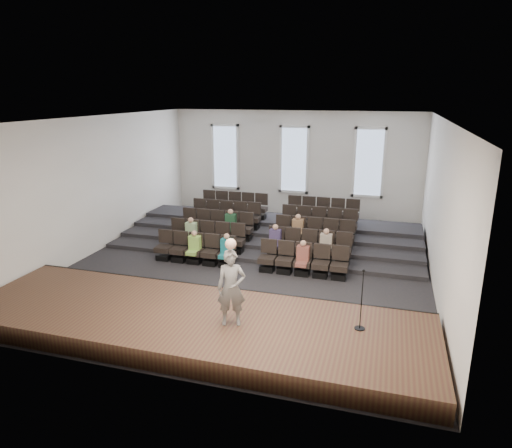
{
  "coord_description": "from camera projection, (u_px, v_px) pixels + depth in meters",
  "views": [
    {
      "loc": [
        4.43,
        -14.49,
        5.82
      ],
      "look_at": [
        0.01,
        0.5,
        1.29
      ],
      "focal_mm": 32.0,
      "sensor_mm": 36.0,
      "label": 1
    }
  ],
  "objects": [
    {
      "name": "ground",
      "position": [
        252.0,
        263.0,
        16.17
      ],
      "size": [
        14.0,
        14.0,
        0.0
      ],
      "primitive_type": "plane",
      "color": "black",
      "rests_on": "ground"
    },
    {
      "name": "ceiling",
      "position": [
        251.0,
        118.0,
        14.77
      ],
      "size": [
        12.0,
        14.0,
        0.02
      ],
      "primitive_type": "cube",
      "color": "white",
      "rests_on": "ground"
    },
    {
      "name": "wall_back",
      "position": [
        294.0,
        164.0,
        21.94
      ],
      "size": [
        12.0,
        0.04,
        5.0
      ],
      "primitive_type": "cube",
      "color": "silver",
      "rests_on": "ground"
    },
    {
      "name": "wall_front",
      "position": [
        148.0,
        267.0,
        9.0
      ],
      "size": [
        12.0,
        0.04,
        5.0
      ],
      "primitive_type": "cube",
      "color": "silver",
      "rests_on": "ground"
    },
    {
      "name": "wall_left",
      "position": [
        98.0,
        184.0,
        17.11
      ],
      "size": [
        0.04,
        14.0,
        5.0
      ],
      "primitive_type": "cube",
      "color": "silver",
      "rests_on": "ground"
    },
    {
      "name": "wall_right",
      "position": [
        441.0,
        206.0,
        13.83
      ],
      "size": [
        0.04,
        14.0,
        5.0
      ],
      "primitive_type": "cube",
      "color": "silver",
      "rests_on": "ground"
    },
    {
      "name": "stage",
      "position": [
        193.0,
        323.0,
        11.4
      ],
      "size": [
        11.8,
        3.6,
        0.5
      ],
      "primitive_type": "cube",
      "color": "#47321E",
      "rests_on": "ground"
    },
    {
      "name": "stage_lip",
      "position": [
        218.0,
        295.0,
        13.03
      ],
      "size": [
        11.8,
        0.06,
        0.52
      ],
      "primitive_type": "cube",
      "color": "black",
      "rests_on": "ground"
    },
    {
      "name": "risers",
      "position": [
        274.0,
        232.0,
        19.03
      ],
      "size": [
        11.8,
        4.8,
        0.6
      ],
      "color": "black",
      "rests_on": "ground"
    },
    {
      "name": "seating_rows",
      "position": [
        264.0,
        232.0,
        17.4
      ],
      "size": [
        6.8,
        4.7,
        1.67
      ],
      "color": "black",
      "rests_on": "ground"
    },
    {
      "name": "windows",
      "position": [
        294.0,
        160.0,
        21.82
      ],
      "size": [
        8.44,
        0.1,
        3.24
      ],
      "color": "white",
      "rests_on": "wall_back"
    },
    {
      "name": "audience",
      "position": [
        254.0,
        238.0,
        16.24
      ],
      "size": [
        5.45,
        2.64,
        1.1
      ],
      "color": "#8CC04D",
      "rests_on": "seating_rows"
    },
    {
      "name": "speaker",
      "position": [
        231.0,
        288.0,
        10.63
      ],
      "size": [
        0.77,
        0.62,
        1.84
      ],
      "primitive_type": "imported",
      "rotation": [
        0.0,
        0.0,
        0.31
      ],
      "color": "slate",
      "rests_on": "stage"
    },
    {
      "name": "mic_stand",
      "position": [
        361.0,
        311.0,
        10.53
      ],
      "size": [
        0.25,
        0.25,
        1.49
      ],
      "color": "black",
      "rests_on": "stage"
    }
  ]
}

